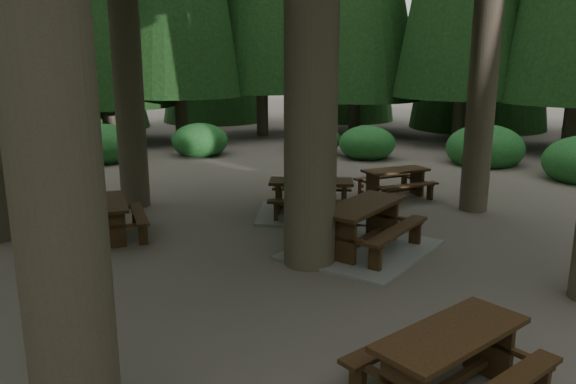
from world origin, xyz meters
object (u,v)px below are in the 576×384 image
object	(u,v)px
picnic_table_a	(362,234)
picnic_table_b	(109,213)
picnic_table_c	(311,203)
picnic_table_e	(451,355)
picnic_table_d	(395,179)

from	to	relation	value
picnic_table_a	picnic_table_b	size ratio (longest dim) A/B	2.00
picnic_table_c	picnic_table_a	bearing A→B (deg)	-67.33
picnic_table_a	picnic_table_c	size ratio (longest dim) A/B	1.16
picnic_table_a	picnic_table_e	xyz separation A→B (m)	(-1.26, -4.23, 0.19)
picnic_table_a	picnic_table_c	xyz separation A→B (m)	(0.06, 2.43, -0.04)
picnic_table_d	picnic_table_c	bearing A→B (deg)	-166.48
picnic_table_a	picnic_table_d	bearing A→B (deg)	16.62
picnic_table_b	picnic_table_c	size ratio (longest dim) A/B	0.58
picnic_table_a	picnic_table_b	xyz separation A→B (m)	(-4.08, 2.35, 0.16)
picnic_table_c	picnic_table_e	xyz separation A→B (m)	(-1.33, -6.66, 0.24)
picnic_table_b	picnic_table_c	world-z (taller)	picnic_table_c
picnic_table_b	picnic_table_d	distance (m)	6.71
picnic_table_a	picnic_table_c	world-z (taller)	picnic_table_a
picnic_table_a	picnic_table_b	world-z (taller)	picnic_table_a
picnic_table_b	picnic_table_d	xyz separation A→B (m)	(6.66, 0.83, -0.01)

